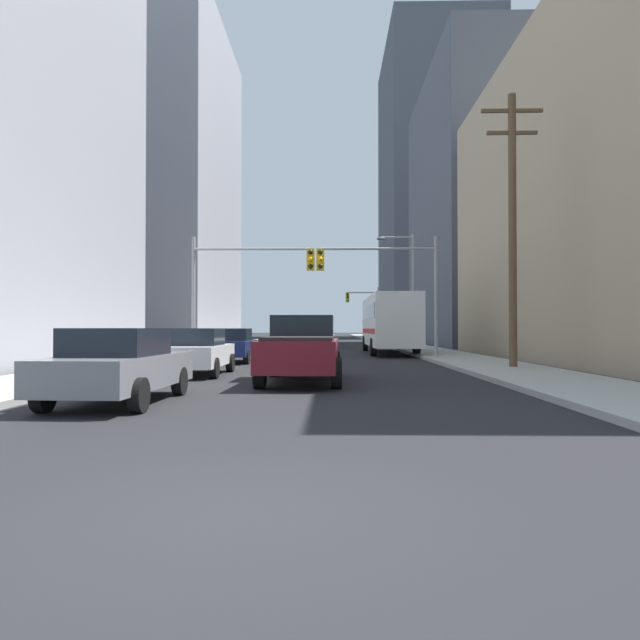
{
  "coord_description": "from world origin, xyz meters",
  "views": [
    {
      "loc": [
        0.83,
        -4.42,
        1.51
      ],
      "look_at": [
        0.0,
        36.82,
        2.14
      ],
      "focal_mm": 31.45,
      "sensor_mm": 36.0,
      "label": 1
    }
  ],
  "objects_px": {
    "sedan_white": "(196,351)",
    "traffic_signal_near_left": "(247,275)",
    "sedan_blue": "(322,336)",
    "sedan_grey": "(119,365)",
    "city_bus": "(389,322)",
    "traffic_signal_far_right": "(364,305)",
    "pickup_truck_maroon": "(302,349)",
    "sedan_navy": "(232,345)",
    "traffic_signal_near_right": "(382,275)",
    "sedan_green": "(323,338)"
  },
  "relations": [
    {
      "from": "sedan_white",
      "to": "traffic_signal_near_left",
      "type": "bearing_deg",
      "value": 88.17
    },
    {
      "from": "sedan_white",
      "to": "sedan_blue",
      "type": "bearing_deg",
      "value": 84.9
    },
    {
      "from": "traffic_signal_near_left",
      "to": "sedan_white",
      "type": "bearing_deg",
      "value": -91.83
    },
    {
      "from": "sedan_grey",
      "to": "sedan_white",
      "type": "distance_m",
      "value": 6.82
    },
    {
      "from": "sedan_grey",
      "to": "sedan_white",
      "type": "bearing_deg",
      "value": 90.67
    },
    {
      "from": "city_bus",
      "to": "traffic_signal_far_right",
      "type": "relative_size",
      "value": 1.92
    },
    {
      "from": "pickup_truck_maroon",
      "to": "sedan_navy",
      "type": "xyz_separation_m",
      "value": [
        -3.61,
        8.96,
        -0.16
      ]
    },
    {
      "from": "sedan_white",
      "to": "traffic_signal_near_right",
      "type": "bearing_deg",
      "value": 53.0
    },
    {
      "from": "city_bus",
      "to": "pickup_truck_maroon",
      "type": "relative_size",
      "value": 2.11
    },
    {
      "from": "sedan_grey",
      "to": "traffic_signal_near_right",
      "type": "height_order",
      "value": "traffic_signal_near_right"
    },
    {
      "from": "pickup_truck_maroon",
      "to": "traffic_signal_near_right",
      "type": "bearing_deg",
      "value": 73.57
    },
    {
      "from": "sedan_grey",
      "to": "sedan_blue",
      "type": "xyz_separation_m",
      "value": [
        3.36,
        45.3,
        0.0
      ]
    },
    {
      "from": "traffic_signal_far_right",
      "to": "traffic_signal_near_left",
      "type": "bearing_deg",
      "value": -102.97
    },
    {
      "from": "city_bus",
      "to": "traffic_signal_near_right",
      "type": "height_order",
      "value": "traffic_signal_near_right"
    },
    {
      "from": "pickup_truck_maroon",
      "to": "sedan_green",
      "type": "bearing_deg",
      "value": 89.74
    },
    {
      "from": "pickup_truck_maroon",
      "to": "sedan_navy",
      "type": "bearing_deg",
      "value": 111.91
    },
    {
      "from": "sedan_green",
      "to": "traffic_signal_far_right",
      "type": "bearing_deg",
      "value": 73.35
    },
    {
      "from": "sedan_green",
      "to": "sedan_blue",
      "type": "xyz_separation_m",
      "value": [
        -0.25,
        10.39,
        0.0
      ]
    },
    {
      "from": "sedan_navy",
      "to": "traffic_signal_far_right",
      "type": "relative_size",
      "value": 0.7
    },
    {
      "from": "sedan_green",
      "to": "traffic_signal_far_right",
      "type": "distance_m",
      "value": 15.19
    },
    {
      "from": "traffic_signal_near_left",
      "to": "sedan_navy",
      "type": "bearing_deg",
      "value": -98.65
    },
    {
      "from": "pickup_truck_maroon",
      "to": "sedan_green",
      "type": "height_order",
      "value": "pickup_truck_maroon"
    },
    {
      "from": "traffic_signal_near_left",
      "to": "traffic_signal_far_right",
      "type": "relative_size",
      "value": 1.0
    },
    {
      "from": "city_bus",
      "to": "sedan_grey",
      "type": "bearing_deg",
      "value": -108.99
    },
    {
      "from": "sedan_white",
      "to": "traffic_signal_far_right",
      "type": "height_order",
      "value": "traffic_signal_far_right"
    },
    {
      "from": "sedan_grey",
      "to": "sedan_white",
      "type": "height_order",
      "value": "same"
    },
    {
      "from": "city_bus",
      "to": "pickup_truck_maroon",
      "type": "bearing_deg",
      "value": -103.51
    },
    {
      "from": "sedan_grey",
      "to": "sedan_navy",
      "type": "distance_m",
      "value": 13.64
    },
    {
      "from": "city_bus",
      "to": "traffic_signal_near_left",
      "type": "bearing_deg",
      "value": -138.75
    },
    {
      "from": "sedan_white",
      "to": "traffic_signal_near_left",
      "type": "xyz_separation_m",
      "value": [
        0.29,
        9.12,
        3.37
      ]
    },
    {
      "from": "sedan_blue",
      "to": "traffic_signal_far_right",
      "type": "xyz_separation_m",
      "value": [
        4.5,
        3.82,
        3.26
      ]
    },
    {
      "from": "city_bus",
      "to": "pickup_truck_maroon",
      "type": "xyz_separation_m",
      "value": [
        -4.3,
        -17.89,
        -1.0
      ]
    },
    {
      "from": "traffic_signal_near_left",
      "to": "pickup_truck_maroon",
      "type": "bearing_deg",
      "value": -73.89
    },
    {
      "from": "sedan_green",
      "to": "sedan_white",
      "type": "bearing_deg",
      "value": -97.47
    },
    {
      "from": "sedan_navy",
      "to": "sedan_green",
      "type": "relative_size",
      "value": 1.0
    },
    {
      "from": "city_bus",
      "to": "sedan_blue",
      "type": "relative_size",
      "value": 2.72
    },
    {
      "from": "sedan_green",
      "to": "sedan_grey",
      "type": "bearing_deg",
      "value": -95.9
    },
    {
      "from": "sedan_navy",
      "to": "traffic_signal_near_left",
      "type": "distance_m",
      "value": 4.1
    },
    {
      "from": "sedan_grey",
      "to": "sedan_blue",
      "type": "bearing_deg",
      "value": 85.76
    },
    {
      "from": "sedan_navy",
      "to": "traffic_signal_near_left",
      "type": "relative_size",
      "value": 0.7
    },
    {
      "from": "traffic_signal_near_left",
      "to": "traffic_signal_near_right",
      "type": "height_order",
      "value": "same"
    },
    {
      "from": "city_bus",
      "to": "sedan_white",
      "type": "xyz_separation_m",
      "value": [
        -7.85,
        -15.74,
        -1.16
      ]
    },
    {
      "from": "sedan_blue",
      "to": "traffic_signal_far_right",
      "type": "height_order",
      "value": "traffic_signal_far_right"
    },
    {
      "from": "sedan_blue",
      "to": "traffic_signal_near_left",
      "type": "distance_m",
      "value": 29.72
    },
    {
      "from": "sedan_green",
      "to": "sedan_blue",
      "type": "distance_m",
      "value": 10.39
    },
    {
      "from": "sedan_grey",
      "to": "sedan_navy",
      "type": "xyz_separation_m",
      "value": [
        -0.14,
        13.63,
        0.0
      ]
    },
    {
      "from": "city_bus",
      "to": "sedan_blue",
      "type": "bearing_deg",
      "value": 100.98
    },
    {
      "from": "traffic_signal_far_right",
      "to": "sedan_blue",
      "type": "bearing_deg",
      "value": -139.64
    },
    {
      "from": "sedan_white",
      "to": "sedan_green",
      "type": "xyz_separation_m",
      "value": [
        3.69,
        28.09,
        0.0
      ]
    },
    {
      "from": "city_bus",
      "to": "traffic_signal_near_right",
      "type": "bearing_deg",
      "value": -98.39
    }
  ]
}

